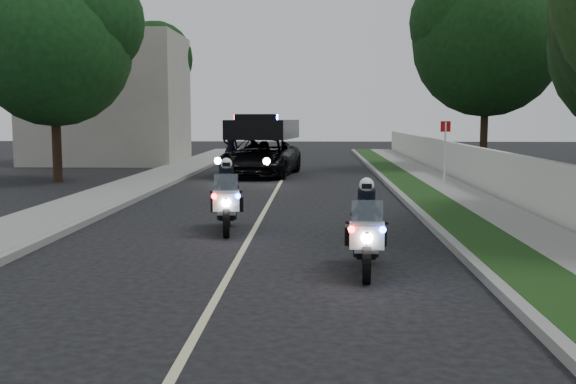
{
  "coord_description": "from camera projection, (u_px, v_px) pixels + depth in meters",
  "views": [
    {
      "loc": [
        1.42,
        -10.61,
        2.57
      ],
      "look_at": [
        0.82,
        3.38,
        1.0
      ],
      "focal_mm": 42.1,
      "sensor_mm": 36.0,
      "label": 1
    }
  ],
  "objects": [
    {
      "name": "ground",
      "position": [
        228.0,
        276.0,
        10.88
      ],
      "size": [
        120.0,
        120.0,
        0.0
      ],
      "primitive_type": "plane",
      "color": "black",
      "rests_on": "ground"
    },
    {
      "name": "curb_right",
      "position": [
        404.0,
        199.0,
        20.63
      ],
      "size": [
        0.2,
        60.0,
        0.15
      ],
      "primitive_type": "cube",
      "color": "gray",
      "rests_on": "ground"
    },
    {
      "name": "grass_verge",
      "position": [
        427.0,
        199.0,
        20.6
      ],
      "size": [
        1.2,
        60.0,
        0.16
      ],
      "primitive_type": "cube",
      "color": "#193814",
      "rests_on": "ground"
    },
    {
      "name": "sidewalk_right",
      "position": [
        470.0,
        199.0,
        20.54
      ],
      "size": [
        1.4,
        60.0,
        0.16
      ],
      "primitive_type": "cube",
      "color": "gray",
      "rests_on": "ground"
    },
    {
      "name": "property_wall",
      "position": [
        504.0,
        177.0,
        20.43
      ],
      "size": [
        0.22,
        60.0,
        1.5
      ],
      "primitive_type": "cube",
      "color": "beige",
      "rests_on": "ground"
    },
    {
      "name": "curb_left",
      "position": [
        139.0,
        197.0,
        20.98
      ],
      "size": [
        0.2,
        60.0,
        0.15
      ],
      "primitive_type": "cube",
      "color": "gray",
      "rests_on": "ground"
    },
    {
      "name": "sidewalk_left",
      "position": [
        104.0,
        197.0,
        21.03
      ],
      "size": [
        2.0,
        60.0,
        0.16
      ],
      "primitive_type": "cube",
      "color": "gray",
      "rests_on": "ground"
    },
    {
      "name": "building_far",
      "position": [
        108.0,
        99.0,
        36.74
      ],
      "size": [
        8.0,
        6.0,
        7.0
      ],
      "primitive_type": "cube",
      "color": "#A8A396",
      "rests_on": "ground"
    },
    {
      "name": "lane_marking",
      "position": [
        271.0,
        200.0,
        20.81
      ],
      "size": [
        0.12,
        50.0,
        0.01
      ],
      "primitive_type": "cube",
      "color": "#BFB78C",
      "rests_on": "ground"
    },
    {
      "name": "police_moto_left",
      "position": [
        227.0,
        231.0,
        15.22
      ],
      "size": [
        0.9,
        2.01,
        1.65
      ],
      "primitive_type": null,
      "rotation": [
        0.0,
        0.0,
        0.12
      ],
      "color": "white",
      "rests_on": "ground"
    },
    {
      "name": "police_moto_right",
      "position": [
        366.0,
        272.0,
        11.21
      ],
      "size": [
        0.75,
        1.88,
        1.57
      ],
      "primitive_type": null,
      "rotation": [
        0.0,
        0.0,
        -0.06
      ],
      "color": "silver",
      "rests_on": "ground"
    },
    {
      "name": "police_suv",
      "position": [
        262.0,
        176.0,
        29.39
      ],
      "size": [
        3.43,
        6.19,
        2.87
      ],
      "primitive_type": "imported",
      "rotation": [
        0.0,
        0.0,
        -0.12
      ],
      "color": "black",
      "rests_on": "ground"
    },
    {
      "name": "bicycle",
      "position": [
        231.0,
        172.0,
        31.44
      ],
      "size": [
        0.71,
        1.58,
        0.8
      ],
      "primitive_type": "imported",
      "rotation": [
        0.0,
        0.0,
        0.12
      ],
      "color": "black",
      "rests_on": "ground"
    },
    {
      "name": "cyclist",
      "position": [
        231.0,
        172.0,
        31.44
      ],
      "size": [
        0.72,
        0.52,
        1.89
      ],
      "primitive_type": "imported",
      "rotation": [
        0.0,
        0.0,
        3.24
      ],
      "color": "black",
      "rests_on": "ground"
    },
    {
      "name": "sign_post",
      "position": [
        444.0,
        188.0,
        24.26
      ],
      "size": [
        0.48,
        0.48,
        2.49
      ],
      "primitive_type": null,
      "rotation": [
        0.0,
        0.0,
        0.26
      ],
      "color": "red",
      "rests_on": "ground"
    },
    {
      "name": "tree_right_d",
      "position": [
        483.0,
        170.0,
        32.9
      ],
      "size": [
        8.78,
        8.78,
        11.88
      ],
      "primitive_type": null,
      "rotation": [
        0.0,
        0.0,
        -0.27
      ],
      "color": "#133712",
      "rests_on": "ground"
    },
    {
      "name": "tree_left_near",
      "position": [
        58.0,
        182.0,
        26.71
      ],
      "size": [
        6.5,
        6.5,
        10.12
      ],
      "primitive_type": null,
      "rotation": [
        0.0,
        0.0,
        0.07
      ],
      "color": "#154117",
      "rests_on": "ground"
    },
    {
      "name": "tree_left_far",
      "position": [
        138.0,
        160.0,
        39.86
      ],
      "size": [
        6.24,
        6.24,
        9.61
      ],
      "primitive_type": null,
      "rotation": [
        0.0,
        0.0,
        -0.08
      ],
      "color": "#103310",
      "rests_on": "ground"
    }
  ]
}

